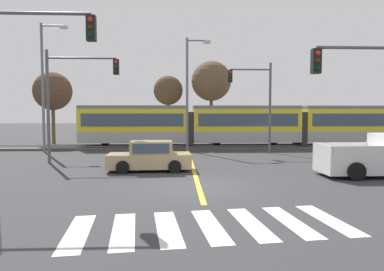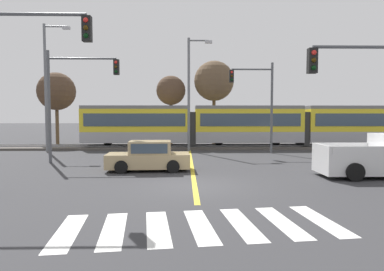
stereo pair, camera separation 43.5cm
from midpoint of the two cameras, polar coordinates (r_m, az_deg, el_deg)
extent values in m
plane|color=#333335|center=(13.86, 1.36, -8.43)|extent=(200.00, 200.00, 0.00)
cube|color=#4C4742|center=(29.37, -0.06, -1.91)|extent=(120.00, 4.00, 0.18)
cube|color=#939399|center=(28.64, -0.03, -1.76)|extent=(120.00, 0.08, 0.10)
cube|color=#939399|center=(30.08, -0.09, -1.51)|extent=(120.00, 0.08, 0.10)
cube|color=#9E9EA3|center=(29.55, -8.76, -0.18)|extent=(9.00, 2.60, 0.90)
cube|color=yellow|center=(29.49, -8.78, 2.53)|extent=(9.00, 2.60, 1.90)
cube|color=#384756|center=(28.18, -9.13, 2.59)|extent=(8.28, 0.04, 1.04)
cube|color=slate|center=(29.49, -8.80, 4.65)|extent=(9.00, 2.39, 0.28)
cylinder|color=black|center=(29.36, -3.95, -1.05)|extent=(0.70, 0.20, 0.70)
cylinder|color=black|center=(30.00, -13.44, -1.04)|extent=(0.70, 0.20, 0.70)
cube|color=#9E9EA3|center=(29.84, 9.65, -0.16)|extent=(9.00, 2.60, 0.90)
cube|color=yellow|center=(29.78, 9.67, 2.53)|extent=(9.00, 2.60, 1.90)
cube|color=#384756|center=(28.49, 10.18, 2.59)|extent=(8.28, 0.04, 1.04)
cube|color=slate|center=(29.78, 9.70, 4.63)|extent=(9.00, 2.39, 0.28)
cylinder|color=black|center=(30.44, 14.22, -0.99)|extent=(0.70, 0.20, 0.70)
cylinder|color=black|center=(29.50, 4.91, -1.04)|extent=(0.70, 0.20, 0.70)
cube|color=#9E9EA3|center=(32.99, 26.07, -0.12)|extent=(9.00, 2.60, 0.90)
cube|color=yellow|center=(32.94, 26.14, 2.31)|extent=(9.00, 2.60, 1.90)
cube|color=#384756|center=(31.77, 27.24, 2.34)|extent=(8.28, 0.04, 1.04)
cube|color=slate|center=(32.94, 26.19, 4.21)|extent=(9.00, 2.39, 0.28)
cylinder|color=black|center=(34.22, 29.73, -0.86)|extent=(0.70, 0.20, 0.70)
cylinder|color=black|center=(31.96, 22.10, -0.93)|extent=(0.70, 0.20, 0.70)
cube|color=#2D2D2D|center=(29.27, 0.49, 1.20)|extent=(0.50, 2.34, 2.80)
cube|color=#2D2D2D|center=(31.06, 18.30, 1.15)|extent=(0.50, 2.34, 2.80)
cube|color=silver|center=(9.14, -18.70, -14.95)|extent=(0.88, 2.85, 0.01)
cube|color=silver|center=(9.00, -11.56, -15.11)|extent=(0.88, 2.85, 0.01)
cube|color=silver|center=(9.00, -4.31, -15.06)|extent=(0.88, 2.85, 0.01)
cube|color=silver|center=(9.13, 2.83, -14.77)|extent=(0.88, 2.85, 0.01)
cube|color=silver|center=(9.39, 9.65, -14.30)|extent=(0.88, 2.85, 0.01)
cube|color=silver|center=(9.77, 15.99, -13.68)|extent=(0.88, 2.85, 0.01)
cube|color=silver|center=(10.25, 21.77, -12.97)|extent=(0.88, 2.85, 0.01)
cube|color=gold|center=(19.17, 0.61, -5.08)|extent=(0.20, 16.59, 0.01)
cube|color=tan|center=(17.68, -6.59, -4.15)|extent=(4.27, 1.88, 0.72)
cube|color=tan|center=(17.59, -6.28, -1.95)|extent=(2.16, 1.61, 0.64)
cube|color=#384756|center=(17.67, -9.53, -1.96)|extent=(0.16, 1.43, 0.52)
cube|color=#384756|center=(16.82, -6.40, -2.20)|extent=(1.79, 0.12, 0.48)
cylinder|color=black|center=(16.98, -11.00, -5.18)|extent=(0.65, 0.25, 0.64)
cylinder|color=black|center=(18.65, -10.34, -4.39)|extent=(0.65, 0.25, 0.64)
cylinder|color=black|center=(16.85, -2.43, -5.19)|extent=(0.65, 0.25, 0.64)
cylinder|color=black|center=(18.53, -2.55, -4.39)|extent=(0.65, 0.25, 0.64)
cube|color=silver|center=(18.01, 29.19, -3.96)|extent=(5.40, 1.96, 0.96)
cube|color=silver|center=(18.18, 24.48, -1.67)|extent=(2.70, 0.12, 0.36)
cube|color=silver|center=(16.55, 27.25, -2.23)|extent=(2.70, 0.12, 0.36)
cube|color=silver|center=(16.76, 21.45, -2.02)|extent=(0.12, 1.96, 0.36)
cylinder|color=black|center=(18.19, 23.32, -4.57)|extent=(0.80, 0.28, 0.80)
cylinder|color=black|center=(16.44, 26.18, -5.48)|extent=(0.80, 0.28, 0.80)
cylinder|color=#515459|center=(14.23, 27.09, 13.00)|extent=(3.50, 0.12, 0.12)
cube|color=black|center=(13.42, 20.31, 11.59)|extent=(0.32, 0.28, 0.90)
sphere|color=red|center=(13.33, 20.58, 12.82)|extent=(0.18, 0.18, 0.18)
sphere|color=#3A2706|center=(13.29, 20.55, 11.68)|extent=(0.18, 0.18, 0.18)
sphere|color=black|center=(13.25, 20.52, 10.52)|extent=(0.18, 0.18, 0.18)
cylinder|color=#515459|center=(21.91, -22.19, 4.43)|extent=(0.18, 0.18, 6.63)
cylinder|color=#515459|center=(21.53, -17.28, 12.16)|extent=(4.00, 0.12, 0.12)
cube|color=black|center=(21.01, -11.90, 11.08)|extent=(0.32, 0.28, 0.90)
sphere|color=red|center=(20.90, -11.99, 11.87)|extent=(0.18, 0.18, 0.18)
sphere|color=#3A2706|center=(20.86, -11.98, 11.13)|extent=(0.18, 0.18, 0.18)
sphere|color=black|center=(20.83, -11.97, 10.40)|extent=(0.18, 0.18, 0.18)
cylinder|color=#515459|center=(26.06, 13.61, 4.45)|extent=(0.18, 0.18, 6.67)
cylinder|color=#515459|center=(25.93, 10.44, 10.79)|extent=(3.00, 0.12, 0.12)
cube|color=black|center=(25.61, 7.09, 9.79)|extent=(0.32, 0.28, 0.90)
sphere|color=red|center=(25.49, 7.15, 10.43)|extent=(0.18, 0.18, 0.18)
sphere|color=#3A2706|center=(25.46, 7.14, 9.82)|extent=(0.18, 0.18, 0.18)
sphere|color=black|center=(25.43, 7.14, 9.22)|extent=(0.18, 0.18, 0.18)
cylinder|color=#515459|center=(13.88, -23.57, 18.03)|extent=(3.50, 0.12, 0.12)
cube|color=black|center=(13.23, -16.17, 16.70)|extent=(0.32, 0.28, 0.90)
sphere|color=red|center=(13.15, -16.36, 17.99)|extent=(0.18, 0.18, 0.18)
sphere|color=#3A2706|center=(13.08, -16.34, 16.84)|extent=(0.18, 0.18, 0.18)
sphere|color=black|center=(13.02, -16.32, 15.69)|extent=(0.18, 0.18, 0.18)
cylinder|color=slate|center=(28.57, -22.80, 7.25)|extent=(0.20, 0.20, 9.72)
cylinder|color=slate|center=(28.98, -21.43, 16.56)|extent=(1.67, 0.12, 0.12)
cube|color=#B2B2B7|center=(28.69, -19.79, 16.52)|extent=(0.56, 0.28, 0.20)
cylinder|color=slate|center=(26.57, -0.07, 6.74)|extent=(0.20, 0.20, 8.72)
cylinder|color=slate|center=(27.15, 1.58, 15.54)|extent=(1.51, 0.12, 0.12)
cube|color=#B2B2B7|center=(27.18, 3.23, 15.31)|extent=(0.56, 0.28, 0.20)
cylinder|color=brown|center=(34.93, -21.22, 2.14)|extent=(0.32, 0.32, 4.35)
sphere|color=#4C3828|center=(34.99, -21.33, 6.87)|extent=(3.57, 3.57, 3.57)
cylinder|color=brown|center=(33.07, -3.14, 2.55)|extent=(0.32, 0.32, 4.62)
sphere|color=#4C3828|center=(33.15, -3.16, 7.52)|extent=(2.81, 2.81, 2.81)
cylinder|color=brown|center=(33.14, 4.05, 3.15)|extent=(0.32, 0.32, 5.32)
sphere|color=brown|center=(33.30, 4.07, 9.06)|extent=(3.83, 3.83, 3.83)
camera|label=1|loc=(0.22, -89.40, 0.04)|focal=32.00mm
camera|label=2|loc=(0.22, 90.60, -0.04)|focal=32.00mm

